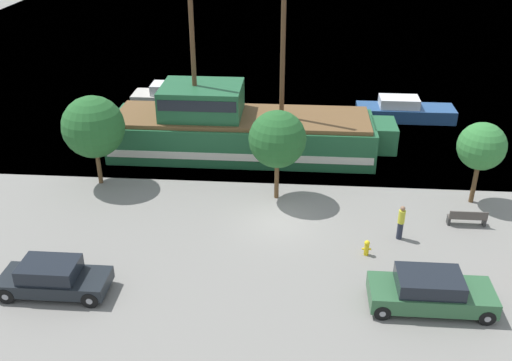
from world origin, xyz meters
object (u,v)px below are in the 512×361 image
Objects in this scene: pirate_ship at (239,130)px; pedestrian_walking_near at (401,222)px; bench_promenade_east at (467,218)px; moored_boat_dockside at (175,98)px; moored_boat_outer at (404,111)px; parked_car_curb_front at (53,278)px; parked_car_curb_rear at (430,291)px; fire_hydrant at (367,247)px.

pirate_ship reaches higher than pedestrian_walking_near.
bench_promenade_east is 1.05× the size of pedestrian_walking_near.
moored_boat_dockside is 16.97m from moored_boat_outer.
moored_boat_dockside is 23.76m from bench_promenade_east.
parked_car_curb_front is at bearing -113.37° from pirate_ship.
moored_boat_outer is 1.55× the size of parked_car_curb_front.
parked_car_curb_rear is at bearing -95.88° from moored_boat_outer.
parked_car_curb_front is 19.52m from bench_promenade_east.
parked_car_curb_rear is 4.09m from fire_hydrant.
parked_car_curb_front is at bearing -164.23° from fire_hydrant.
parked_car_curb_front is 15.73m from pedestrian_walking_near.
parked_car_curb_rear is 4.99m from pedestrian_walking_near.
parked_car_curb_front is (-6.19, -14.33, -0.88)m from pirate_ship.
moored_boat_dockside reaches higher than bench_promenade_east.
pirate_ship is 9.40× the size of bench_promenade_east.
parked_car_curb_rear is at bearing -58.39° from fire_hydrant.
moored_boat_dockside is 0.94× the size of moored_boat_outer.
pirate_ship is at bearing 122.81° from parked_car_curb_rear.
parked_car_curb_front is 0.91× the size of parked_car_curb_rear.
pirate_ship is 22.79× the size of fire_hydrant.
bench_promenade_east is (12.16, -7.68, -1.16)m from pirate_ship.
pedestrian_walking_near is at bearing 41.35° from fire_hydrant.
pedestrian_walking_near is at bearing 95.01° from parked_car_curb_rear.
pedestrian_walking_near is (8.65, -9.12, -0.70)m from pirate_ship.
moored_boat_outer is (11.23, 6.76, -0.97)m from pirate_ship.
pedestrian_walking_near is (1.70, 1.50, 0.49)m from fire_hydrant.
parked_car_curb_front is at bearing -129.57° from moored_boat_outer.
parked_car_curb_front is 2.40× the size of bench_promenade_east.
moored_boat_outer reaches higher than parked_car_curb_rear.
pirate_ship reaches higher than moored_boat_dockside.
parked_car_curb_rear is 2.63× the size of bench_promenade_east.
parked_car_curb_front reaches higher than fire_hydrant.
bench_promenade_east is (3.08, 6.41, -0.32)m from parked_car_curb_rear.
pedestrian_walking_near is at bearing 19.34° from parked_car_curb_front.
moored_boat_outer reaches higher than bench_promenade_east.
bench_promenade_east is at bearing -86.32° from moored_boat_outer.
pedestrian_walking_near is (14.34, -17.13, 0.19)m from moored_boat_dockside.
pirate_ship is 16.78m from parked_car_curb_rear.
pedestrian_walking_near is (-0.44, 4.97, 0.14)m from parked_car_curb_rear.
moored_boat_dockside is 3.66× the size of pedestrian_walking_near.
moored_boat_dockside is 22.34m from pedestrian_walking_near.
parked_car_curb_front is 5.82× the size of fire_hydrant.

